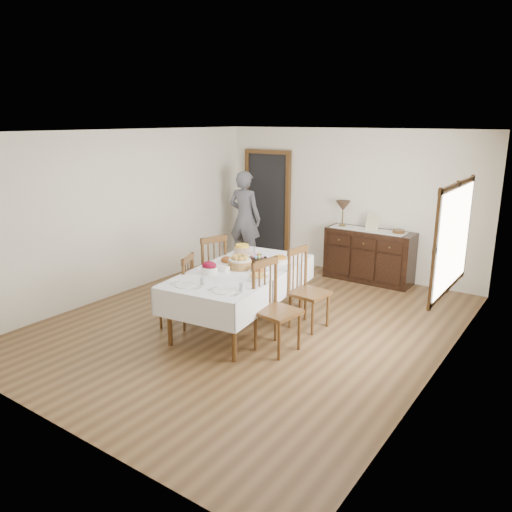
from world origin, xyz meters
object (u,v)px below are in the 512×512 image
Objects in this scene: chair_left_near at (179,290)px; person at (245,215)px; chair_right_far at (306,288)px; dining_table at (241,276)px; chair_left_far at (209,270)px; sideboard at (369,256)px; table_lamp at (343,207)px; chair_right_near at (274,306)px.

person is at bearing 177.51° from chair_left_near.
person reaches higher than chair_left_near.
dining_table is at bearing 127.37° from chair_right_far.
person is (-0.89, 2.14, 0.41)m from chair_left_far.
dining_table is at bearing -103.22° from sideboard.
sideboard is at bearing 166.88° from chair_left_far.
dining_table is at bearing -92.73° from table_lamp.
sideboard is at bearing 70.12° from dining_table.
table_lamp reaches higher than sideboard.
dining_table is 5.32× the size of table_lamp.
chair_right_near is 0.74× the size of sideboard.
dining_table is 2.93m from sideboard.
chair_right_near is at bearing 126.69° from person.
chair_left_near is 0.91× the size of chair_right_far.
chair_right_far is (1.58, 0.14, -0.01)m from chair_left_far.
chair_left_near is at bearing -150.80° from dining_table.
table_lamp is (-0.53, -0.00, 0.81)m from sideboard.
chair_right_far is (0.75, 0.46, -0.15)m from dining_table.
person reaches higher than chair_left_far.
table_lamp is at bearing 19.59° from chair_right_near.
dining_table is 2.24× the size of chair_right_far.
dining_table is at bearing 120.37° from person.
table_lamp is (0.14, 2.84, 0.56)m from dining_table.
chair_left_far is at bearing 168.92° from chair_left_near.
sideboard is 3.29× the size of table_lamp.
sideboard is (-0.08, 2.38, -0.10)m from chair_right_far.
dining_table is 2.21× the size of chair_left_far.
chair_left_near is 0.51× the size of person.
chair_left_near reaches higher than dining_table.
chair_left_far is (-0.84, 0.32, -0.14)m from dining_table.
person is at bearing -168.68° from table_lamp.
chair_left_far is 1.59m from chair_right_far.
chair_right_near reaches higher than chair_left_far.
chair_right_near reaches higher than dining_table.
chair_left_far is at bearing 100.58° from chair_right_far.
chair_left_far is 0.57× the size of person.
sideboard is (1.35, 3.33, -0.05)m from chair_left_near.
chair_left_near is 1.72m from chair_right_far.
sideboard is 0.97m from table_lamp.
person is at bearing 49.79° from chair_right_near.
chair_left_near is at bearing 28.70° from chair_left_far.
chair_right_far is at bearing 136.37° from person.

